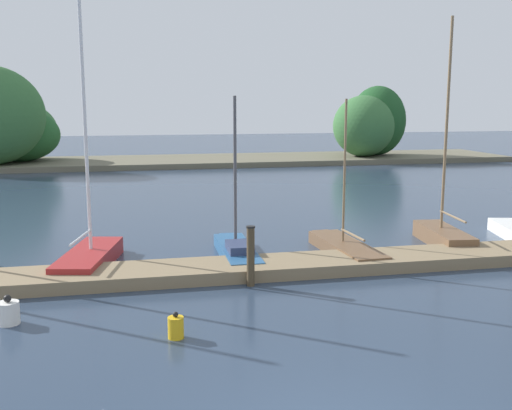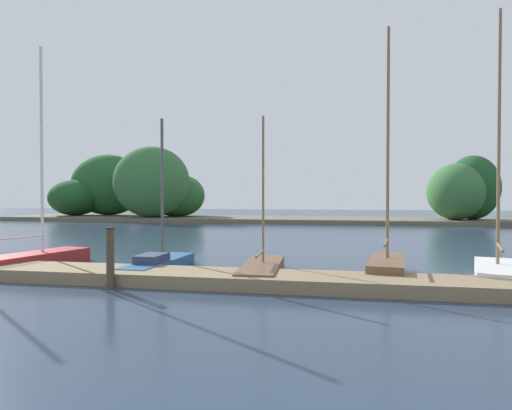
% 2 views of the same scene
% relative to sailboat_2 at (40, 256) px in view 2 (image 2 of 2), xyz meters
% --- Properties ---
extents(dock_pier, '(25.48, 1.80, 0.35)m').
position_rel_sailboat_2_xyz_m(dock_pier, '(4.04, -1.79, -0.19)').
color(dock_pier, '#847051').
rests_on(dock_pier, ground).
extents(far_shore, '(55.13, 8.82, 7.32)m').
position_rel_sailboat_2_xyz_m(far_shore, '(-3.22, 29.06, 2.43)').
color(far_shore, '#66604C').
rests_on(far_shore, ground).
extents(sailboat_2, '(1.97, 4.19, 7.62)m').
position_rel_sailboat_2_xyz_m(sailboat_2, '(0.00, 0.00, 0.00)').
color(sailboat_2, maroon).
rests_on(sailboat_2, ground).
extents(sailboat_3, '(1.06, 4.29, 5.01)m').
position_rel_sailboat_2_xyz_m(sailboat_3, '(4.41, 0.05, -0.08)').
color(sailboat_3, '#285684').
rests_on(sailboat_3, ground).
extents(sailboat_4, '(1.31, 4.33, 4.92)m').
position_rel_sailboat_2_xyz_m(sailboat_4, '(7.88, -0.19, -0.13)').
color(sailboat_4, brown).
rests_on(sailboat_4, ground).
extents(sailboat_5, '(1.39, 3.58, 7.57)m').
position_rel_sailboat_2_xyz_m(sailboat_5, '(11.61, 0.36, 0.04)').
color(sailboat_5, brown).
rests_on(sailboat_5, ground).
extents(sailboat_6, '(2.01, 3.93, 7.91)m').
position_rel_sailboat_2_xyz_m(sailboat_6, '(14.75, 0.51, -0.00)').
color(sailboat_6, white).
rests_on(sailboat_6, ground).
extents(mooring_piling_1, '(0.24, 0.24, 1.62)m').
position_rel_sailboat_2_xyz_m(mooring_piling_1, '(4.27, -2.85, 0.46)').
color(mooring_piling_1, '#4C3D28').
rests_on(mooring_piling_1, ground).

